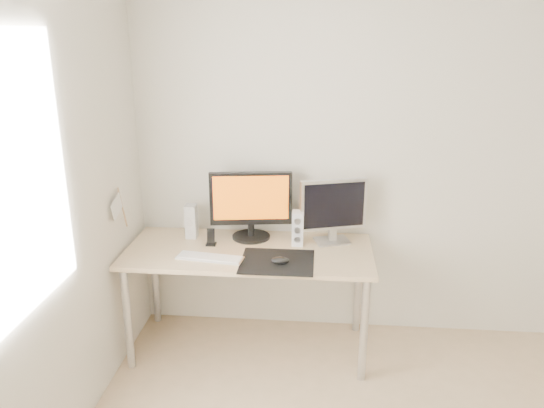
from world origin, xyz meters
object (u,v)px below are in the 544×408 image
object	(u,v)px
main_monitor	(251,203)
phone_dock	(211,240)
keyboard	(210,258)
desk	(249,260)
speaker_right	(298,228)
second_monitor	(333,208)
mouse	(280,260)
speaker_left	(191,221)

from	to	relation	value
main_monitor	phone_dock	distance (m)	0.36
main_monitor	keyboard	size ratio (longest dim) A/B	1.27
desk	speaker_right	bearing A→B (deg)	19.37
desk	main_monitor	size ratio (longest dim) A/B	2.90
second_monitor	phone_dock	world-z (taller)	second_monitor
second_monitor	mouse	bearing A→B (deg)	-129.79
mouse	keyboard	distance (m)	0.44
keyboard	phone_dock	bearing A→B (deg)	99.32
mouse	speaker_left	world-z (taller)	speaker_left
speaker_right	mouse	bearing A→B (deg)	-106.17
speaker_right	phone_dock	world-z (taller)	speaker_right
phone_dock	mouse	bearing A→B (deg)	-28.42
speaker_left	mouse	bearing A→B (deg)	-31.15
speaker_left	keyboard	distance (m)	0.41
second_monitor	main_monitor	bearing A→B (deg)	178.00
mouse	desk	distance (m)	0.32
phone_dock	second_monitor	bearing A→B (deg)	9.06
desk	keyboard	xyz separation A→B (m)	(-0.22, -0.17, 0.09)
mouse	speaker_right	distance (m)	0.34
desk	keyboard	size ratio (longest dim) A/B	3.70
main_monitor	second_monitor	distance (m)	0.55
desk	keyboard	world-z (taller)	keyboard
keyboard	phone_dock	world-z (taller)	phone_dock
mouse	desk	size ratio (longest dim) A/B	0.07
keyboard	phone_dock	distance (m)	0.22
desk	speaker_left	xyz separation A→B (m)	(-0.42, 0.18, 0.19)
second_monitor	desk	bearing A→B (deg)	-161.70
second_monitor	keyboard	size ratio (longest dim) A/B	1.02
speaker_left	speaker_right	bearing A→B (deg)	-5.37
main_monitor	keyboard	world-z (taller)	main_monitor
mouse	phone_dock	world-z (taller)	phone_dock
second_monitor	speaker_right	bearing A→B (deg)	-163.17
speaker_right	main_monitor	bearing A→B (deg)	164.52
mouse	second_monitor	xyz separation A→B (m)	(0.32, 0.39, 0.22)
speaker_left	speaker_right	size ratio (longest dim) A/B	1.00
second_monitor	speaker_left	size ratio (longest dim) A/B	1.90
main_monitor	keyboard	distance (m)	0.49
mouse	speaker_left	bearing A→B (deg)	148.85
second_monitor	speaker_right	distance (m)	0.27
main_monitor	speaker_left	world-z (taller)	main_monitor
mouse	keyboard	world-z (taller)	mouse
mouse	phone_dock	size ratio (longest dim) A/B	0.98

